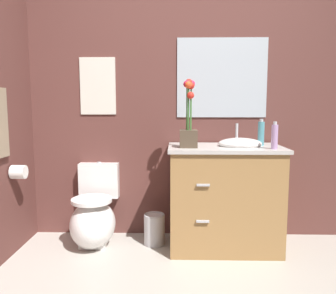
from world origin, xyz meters
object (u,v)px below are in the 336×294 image
object	(u,v)px
toilet	(94,217)
trash_bin	(154,229)
wall_poster	(98,86)
wall_mirror	(222,78)
vanity_cabinet	(225,196)
flower_vase	(189,122)
toilet_paper_roll	(19,172)
lotion_bottle	(261,133)
soap_bottle	(275,136)

from	to	relation	value
toilet	trash_bin	distance (m)	0.53
wall_poster	wall_mirror	size ratio (longest dim) A/B	0.64
vanity_cabinet	flower_vase	world-z (taller)	flower_vase
toilet_paper_roll	wall_poster	bearing A→B (deg)	40.34
vanity_cabinet	toilet_paper_roll	distance (m)	1.69
vanity_cabinet	trash_bin	world-z (taller)	vanity_cabinet
trash_bin	vanity_cabinet	bearing A→B (deg)	-4.05
wall_poster	toilet_paper_roll	size ratio (longest dim) A/B	4.63
lotion_bottle	wall_poster	xyz separation A→B (m)	(-1.42, 0.23, 0.40)
soap_bottle	lotion_bottle	bearing A→B (deg)	100.48
toilet	wall_poster	xyz separation A→B (m)	(-0.00, 0.27, 1.14)
soap_bottle	lotion_bottle	size ratio (longest dim) A/B	0.95
vanity_cabinet	wall_poster	distance (m)	1.49
soap_bottle	wall_poster	size ratio (longest dim) A/B	0.42
wall_poster	lotion_bottle	bearing A→B (deg)	-9.24
soap_bottle	wall_poster	distance (m)	1.60
trash_bin	wall_mirror	distance (m)	1.46
lotion_bottle	toilet	bearing A→B (deg)	-178.55
toilet_paper_roll	soap_bottle	bearing A→B (deg)	-0.26
flower_vase	lotion_bottle	bearing A→B (deg)	13.47
lotion_bottle	trash_bin	world-z (taller)	lotion_bottle
soap_bottle	trash_bin	world-z (taller)	soap_bottle
wall_poster	trash_bin	bearing A→B (deg)	-25.77
vanity_cabinet	flower_vase	bearing A→B (deg)	-164.74
toilet	wall_poster	distance (m)	1.17
toilet	vanity_cabinet	bearing A→B (deg)	-1.35
lotion_bottle	wall_mirror	bearing A→B (deg)	142.96
toilet	wall_mirror	distance (m)	1.67
vanity_cabinet	lotion_bottle	xyz separation A→B (m)	(0.30, 0.06, 0.53)
wall_poster	toilet	bearing A→B (deg)	-90.00
lotion_bottle	wall_poster	size ratio (longest dim) A/B	0.44
soap_bottle	toilet_paper_roll	xyz separation A→B (m)	(-2.01, 0.01, -0.29)
toilet	vanity_cabinet	distance (m)	1.14
flower_vase	soap_bottle	xyz separation A→B (m)	(0.66, -0.09, -0.11)
flower_vase	trash_bin	xyz separation A→B (m)	(-0.29, 0.13, -0.94)
vanity_cabinet	toilet	bearing A→B (deg)	178.65
soap_bottle	lotion_bottle	world-z (taller)	lotion_bottle
soap_bottle	flower_vase	bearing A→B (deg)	171.82
toilet	toilet_paper_roll	world-z (taller)	toilet_paper_roll
soap_bottle	wall_mirror	bearing A→B (deg)	126.60
toilet_paper_roll	wall_mirror	bearing A→B (deg)	15.59
toilet	lotion_bottle	world-z (taller)	lotion_bottle
lotion_bottle	wall_poster	distance (m)	1.50
soap_bottle	trash_bin	bearing A→B (deg)	166.82
lotion_bottle	wall_mirror	xyz separation A→B (m)	(-0.31, 0.23, 0.47)
vanity_cabinet	trash_bin	distance (m)	0.67
trash_bin	wall_poster	size ratio (longest dim) A/B	0.53
trash_bin	lotion_bottle	bearing A→B (deg)	1.29
toilet	wall_mirror	xyz separation A→B (m)	(1.12, 0.27, 1.21)
lotion_bottle	wall_poster	bearing A→B (deg)	170.76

